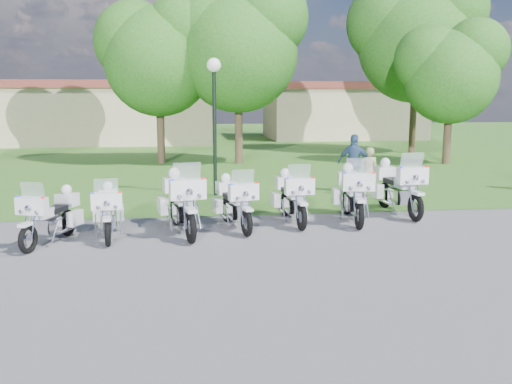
{
  "coord_description": "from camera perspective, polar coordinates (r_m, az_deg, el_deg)",
  "views": [
    {
      "loc": [
        -0.74,
        -11.92,
        3.22
      ],
      "look_at": [
        0.9,
        1.2,
        0.95
      ],
      "focal_mm": 40.0,
      "sensor_mm": 36.0,
      "label": 1
    }
  ],
  "objects": [
    {
      "name": "building_west",
      "position": [
        40.28,
        -14.77,
        7.78
      ],
      "size": [
        14.56,
        8.32,
        4.1
      ],
      "color": "tan",
      "rests_on": "ground"
    },
    {
      "name": "tree_4",
      "position": [
        33.18,
        15.66,
        15.04
      ],
      "size": [
        7.35,
        6.27,
        9.8
      ],
      "color": "#38281C",
      "rests_on": "ground"
    },
    {
      "name": "motorcycle_1",
      "position": [
        13.42,
        -14.58,
        -1.82
      ],
      "size": [
        0.84,
        2.15,
        1.44
      ],
      "rotation": [
        0.0,
        0.0,
        3.25
      ],
      "color": "black",
      "rests_on": "ground"
    },
    {
      "name": "motorcycle_0",
      "position": [
        13.24,
        -19.78,
        -2.23
      ],
      "size": [
        1.15,
        2.07,
        1.45
      ],
      "rotation": [
        0.0,
        0.0,
        2.81
      ],
      "color": "black",
      "rests_on": "ground"
    },
    {
      "name": "motorcycle_6",
      "position": [
        16.02,
        13.93,
        0.52
      ],
      "size": [
        0.98,
        2.61,
        1.75
      ],
      "rotation": [
        0.0,
        0.0,
        3.23
      ],
      "color": "black",
      "rests_on": "ground"
    },
    {
      "name": "bystander_c",
      "position": [
        19.24,
        9.81,
        2.85
      ],
      "size": [
        1.21,
        0.93,
        1.92
      ],
      "primitive_type": "imported",
      "rotation": [
        0.0,
        0.0,
        2.67
      ],
      "color": "#34527D",
      "rests_on": "ground"
    },
    {
      "name": "motorcycle_5",
      "position": [
        14.88,
        9.6,
        -0.09
      ],
      "size": [
        1.02,
        2.54,
        1.71
      ],
      "rotation": [
        0.0,
        0.0,
        3.02
      ],
      "color": "black",
      "rests_on": "ground"
    },
    {
      "name": "motorcycle_4",
      "position": [
        14.52,
        3.58,
        -0.44
      ],
      "size": [
        0.85,
        2.34,
        1.57
      ],
      "rotation": [
        0.0,
        0.0,
        3.21
      ],
      "color": "black",
      "rests_on": "ground"
    },
    {
      "name": "tree_2",
      "position": [
        26.82,
        -1.91,
        14.83
      ],
      "size": [
        6.35,
        5.42,
        8.47
      ],
      "color": "#38281C",
      "rests_on": "ground"
    },
    {
      "name": "building_east",
      "position": [
        43.55,
        8.6,
        8.12
      ],
      "size": [
        11.44,
        7.28,
        4.1
      ],
      "color": "tan",
      "rests_on": "ground"
    },
    {
      "name": "grass_lawn",
      "position": [
        39.06,
        -6.04,
        4.96
      ],
      "size": [
        100.0,
        48.0,
        0.01
      ],
      "primitive_type": "cube",
      "color": "#3C6B21",
      "rests_on": "ground"
    },
    {
      "name": "motorcycle_3",
      "position": [
        13.87,
        -2.19,
        -1.0
      ],
      "size": [
        1.05,
        2.24,
        1.52
      ],
      "rotation": [
        0.0,
        0.0,
        3.36
      ],
      "color": "black",
      "rests_on": "ground"
    },
    {
      "name": "tree_1",
      "position": [
        27.34,
        -9.83,
        13.7
      ],
      "size": [
        5.86,
        5.0,
        7.82
      ],
      "color": "#38281C",
      "rests_on": "ground"
    },
    {
      "name": "lamp_post",
      "position": [
        18.15,
        -4.2,
        9.85
      ],
      "size": [
        0.44,
        0.44,
        4.34
      ],
      "color": "black",
      "rests_on": "ground"
    },
    {
      "name": "ground",
      "position": [
        12.37,
        -3.48,
        -5.37
      ],
      "size": [
        100.0,
        100.0,
        0.0
      ],
      "primitive_type": "plane",
      "color": "#5C5C62",
      "rests_on": "ground"
    },
    {
      "name": "tree_3",
      "position": [
        28.13,
        18.83,
        11.63
      ],
      "size": [
        4.99,
        4.26,
        6.65
      ],
      "color": "#38281C",
      "rests_on": "ground"
    },
    {
      "name": "bystander_a",
      "position": [
        18.55,
        11.25,
        2.0
      ],
      "size": [
        0.67,
        0.57,
        1.56
      ],
      "primitive_type": "imported",
      "rotation": [
        0.0,
        0.0,
        2.72
      ],
      "color": "tan",
      "rests_on": "ground"
    },
    {
      "name": "motorcycle_2",
      "position": [
        13.49,
        -7.53,
        -0.96
      ],
      "size": [
        1.17,
        2.59,
        1.76
      ],
      "rotation": [
        0.0,
        0.0,
        3.34
      ],
      "color": "black",
      "rests_on": "ground"
    }
  ]
}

